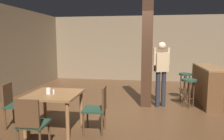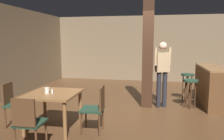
% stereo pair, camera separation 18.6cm
% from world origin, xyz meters
% --- Properties ---
extents(ground_plane, '(10.80, 10.80, 0.00)m').
position_xyz_m(ground_plane, '(0.00, 0.00, 0.00)').
color(ground_plane, '#4C301C').
extents(wall_back, '(8.00, 0.10, 2.80)m').
position_xyz_m(wall_back, '(0.00, 4.50, 1.40)').
color(wall_back, '#756047').
rests_on(wall_back, ground_plane).
extents(pillar, '(0.28, 0.28, 2.80)m').
position_xyz_m(pillar, '(0.16, 0.71, 1.40)').
color(pillar, '#382114').
rests_on(pillar, ground_plane).
extents(dining_table, '(0.96, 0.96, 0.74)m').
position_xyz_m(dining_table, '(-1.61, -1.19, 0.62)').
color(dining_table, brown).
rests_on(dining_table, ground_plane).
extents(chair_west, '(0.47, 0.47, 0.89)m').
position_xyz_m(chair_west, '(-2.51, -1.16, 0.51)').
color(chair_west, '#1E3828').
rests_on(chair_west, ground_plane).
extents(chair_south, '(0.44, 0.44, 0.89)m').
position_xyz_m(chair_south, '(-1.60, -2.10, 0.51)').
color(chair_south, '#1E3828').
rests_on(chair_south, ground_plane).
extents(chair_east, '(0.44, 0.44, 0.89)m').
position_xyz_m(chair_east, '(-0.74, -1.17, 0.51)').
color(chair_east, '#1E3828').
rests_on(chair_east, ground_plane).
extents(napkin_cup, '(0.09, 0.09, 0.12)m').
position_xyz_m(napkin_cup, '(-1.70, -1.25, 0.80)').
color(napkin_cup, silver).
rests_on(napkin_cup, dining_table).
extents(salt_shaker, '(0.03, 0.03, 0.09)m').
position_xyz_m(salt_shaker, '(-1.60, -1.25, 0.79)').
color(salt_shaker, silver).
rests_on(salt_shaker, dining_table).
extents(standing_person, '(0.47, 0.30, 1.72)m').
position_xyz_m(standing_person, '(0.54, 0.71, 1.00)').
color(standing_person, tan).
rests_on(standing_person, ground_plane).
extents(bar_counter, '(0.56, 1.89, 1.05)m').
position_xyz_m(bar_counter, '(1.81, 1.26, 0.53)').
color(bar_counter, brown).
rests_on(bar_counter, ground_plane).
extents(bar_stool_near, '(0.38, 0.38, 0.75)m').
position_xyz_m(bar_stool_near, '(1.27, 0.76, 0.58)').
color(bar_stool_near, '#1E3828').
rests_on(bar_stool_near, ground_plane).
extents(bar_stool_mid, '(0.37, 0.37, 0.80)m').
position_xyz_m(bar_stool_mid, '(1.29, 1.46, 0.61)').
color(bar_stool_mid, '#1E3828').
rests_on(bar_stool_mid, ground_plane).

